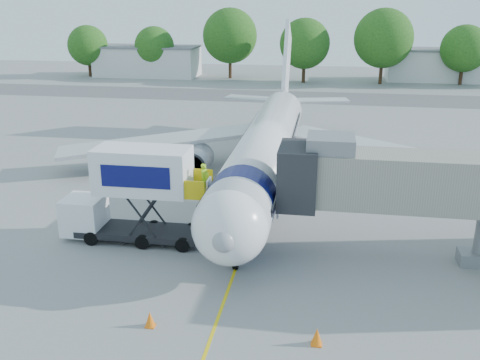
% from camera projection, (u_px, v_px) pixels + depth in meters
% --- Properties ---
extents(ground, '(160.00, 160.00, 0.00)m').
position_uv_depth(ground, '(259.00, 203.00, 36.37)').
color(ground, gray).
rests_on(ground, ground).
extents(guidance_line, '(0.15, 70.00, 0.01)m').
position_uv_depth(guidance_line, '(259.00, 203.00, 36.37)').
color(guidance_line, yellow).
rests_on(guidance_line, ground).
extents(taxiway_strip, '(120.00, 10.00, 0.01)m').
position_uv_depth(taxiway_strip, '(297.00, 97.00, 75.62)').
color(taxiway_strip, '#59595B').
rests_on(taxiway_strip, ground).
extents(aircraft, '(34.17, 37.73, 11.35)m').
position_uv_depth(aircraft, '(267.00, 146.00, 39.28)').
color(aircraft, white).
rests_on(aircraft, ground).
extents(jet_bridge, '(13.90, 3.20, 6.60)m').
position_uv_depth(jet_bridge, '(398.00, 182.00, 27.21)').
color(jet_bridge, gray).
rests_on(jet_bridge, ground).
extents(catering_hiloader, '(8.58, 2.44, 5.50)m').
position_uv_depth(catering_hiloader, '(133.00, 195.00, 29.90)').
color(catering_hiloader, black).
rests_on(catering_hiloader, ground).
extents(ground_tug, '(4.18, 3.15, 1.49)m').
position_uv_depth(ground_tug, '(234.00, 327.00, 21.24)').
color(ground_tug, white).
rests_on(ground_tug, ground).
extents(safety_cone_a, '(0.47, 0.47, 0.75)m').
position_uv_depth(safety_cone_a, '(317.00, 337.00, 21.35)').
color(safety_cone_a, orange).
rests_on(safety_cone_a, ground).
extents(safety_cone_b, '(0.44, 0.44, 0.70)m').
position_uv_depth(safety_cone_b, '(150.00, 319.00, 22.55)').
color(safety_cone_b, orange).
rests_on(safety_cone_b, ground).
extents(outbuilding_left, '(18.40, 8.40, 5.30)m').
position_uv_depth(outbuilding_left, '(148.00, 61.00, 95.88)').
color(outbuilding_left, silver).
rests_on(outbuilding_left, ground).
extents(outbuilding_right, '(16.40, 7.40, 5.30)m').
position_uv_depth(outbuilding_right, '(436.00, 65.00, 90.10)').
color(outbuilding_right, silver).
rests_on(outbuilding_right, ground).
extents(tree_a, '(6.99, 6.99, 8.91)m').
position_uv_depth(tree_a, '(88.00, 45.00, 94.28)').
color(tree_a, '#382314').
rests_on(tree_a, ground).
extents(tree_b, '(6.89, 6.89, 8.78)m').
position_uv_depth(tree_b, '(154.00, 46.00, 93.26)').
color(tree_b, '#382314').
rests_on(tree_b, ground).
extents(tree_c, '(9.31, 9.31, 11.87)m').
position_uv_depth(tree_c, '(230.00, 36.00, 91.45)').
color(tree_c, '#382314').
rests_on(tree_c, ground).
extents(tree_d, '(8.15, 8.15, 10.39)m').
position_uv_depth(tree_d, '(305.00, 44.00, 86.81)').
color(tree_d, '#382314').
rests_on(tree_d, ground).
extents(tree_e, '(9.37, 9.37, 11.95)m').
position_uv_depth(tree_e, '(384.00, 38.00, 85.02)').
color(tree_e, '#382314').
rests_on(tree_e, ground).
extents(tree_f, '(7.41, 7.41, 9.45)m').
position_uv_depth(tree_f, '(464.00, 49.00, 84.70)').
color(tree_f, '#382314').
rests_on(tree_f, ground).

